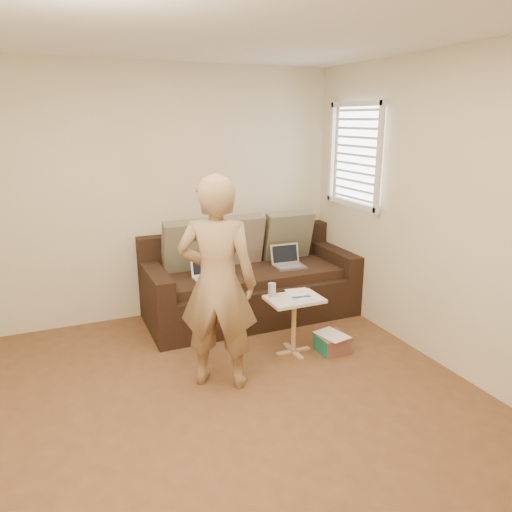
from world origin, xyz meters
name	(u,v)px	position (x,y,z in m)	size (l,w,h in m)	color
floor	(230,428)	(0.00, 0.00, 0.00)	(4.50, 4.50, 0.00)	brown
ceiling	(223,16)	(0.00, 0.00, 2.60)	(4.50, 4.50, 0.00)	white
wall_back	(152,195)	(0.00, 2.25, 1.30)	(4.00, 4.00, 0.00)	beige
wall_right	(469,220)	(2.00, 0.00, 1.30)	(4.50, 4.50, 0.00)	beige
window_blinds	(355,155)	(1.95, 1.50, 1.70)	(0.12, 0.88, 1.08)	white
sofa	(251,278)	(0.90, 1.77, 0.42)	(2.20, 0.95, 0.85)	black
pillow_left	(189,246)	(0.30, 1.98, 0.79)	(0.55, 0.14, 0.55)	#65624A
pillow_mid	(238,240)	(0.85, 2.02, 0.79)	(0.55, 0.14, 0.55)	#766454
pillow_right	(288,235)	(1.45, 2.01, 0.79)	(0.55, 0.14, 0.55)	#65624A
laptop_silver	(290,268)	(1.32, 1.68, 0.52)	(0.33, 0.24, 0.22)	#B7BABC
laptop_white	(211,279)	(0.42, 1.64, 0.52)	(0.32, 0.23, 0.23)	white
person	(217,283)	(0.13, 0.60, 0.84)	(0.62, 0.42, 1.69)	#9E8556
side_table	(294,325)	(0.92, 0.83, 0.27)	(0.48, 0.34, 0.53)	silver
drinking_glass	(272,290)	(0.76, 0.94, 0.59)	(0.07, 0.07, 0.12)	silver
scissors	(301,297)	(0.98, 0.80, 0.54)	(0.18, 0.10, 0.02)	silver
paper_on_table	(301,294)	(1.02, 0.88, 0.53)	(0.21, 0.30, 0.00)	white
striped_box	(332,343)	(1.25, 0.70, 0.08)	(0.27, 0.27, 0.17)	red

